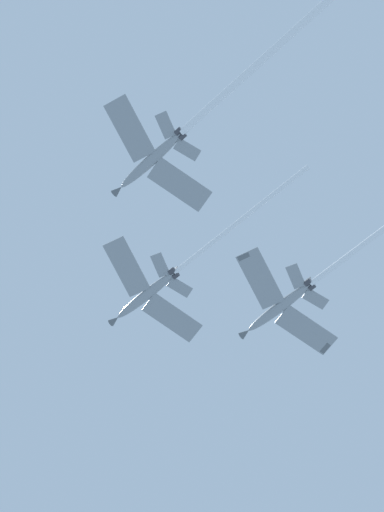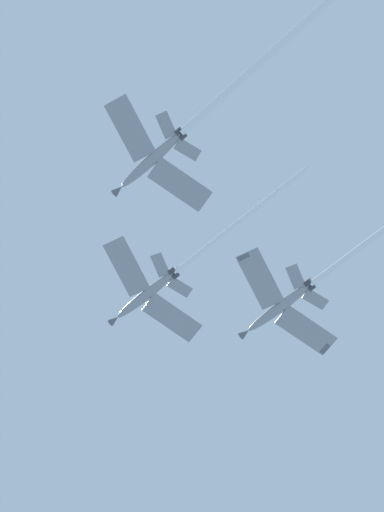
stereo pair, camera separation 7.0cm
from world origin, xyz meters
name	(u,v)px [view 2 (the right image)]	position (x,y,z in m)	size (l,w,h in m)	color
jet_lead	(166,279)	(-21.47, -14.36, 107.51)	(27.32, 30.80, 7.60)	gray
jet_left_wing	(198,118)	(2.40, -8.69, 103.43)	(30.97, 34.41, 8.53)	gray
jet_right_wing	(307,287)	(-22.42, 6.39, 103.48)	(27.76, 30.60, 8.25)	gray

